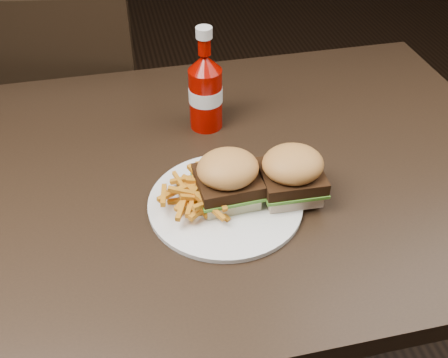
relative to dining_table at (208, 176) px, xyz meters
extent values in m
cube|color=black|center=(0.00, 0.00, 0.00)|extent=(1.20, 0.80, 0.04)
cube|color=black|center=(-0.28, 0.67, -0.30)|extent=(0.52, 0.52, 0.04)
cylinder|color=white|center=(0.01, -0.10, 0.03)|extent=(0.26, 0.26, 0.01)
cube|color=beige|center=(0.01, -0.10, 0.04)|extent=(0.10, 0.09, 0.02)
cube|color=beige|center=(0.12, -0.11, 0.04)|extent=(0.09, 0.09, 0.02)
cylinder|color=#8B0600|center=(0.02, 0.14, 0.08)|extent=(0.08, 0.08, 0.13)
cylinder|color=white|center=(0.02, 0.14, 0.08)|extent=(0.08, 0.08, 0.10)
camera|label=1|loc=(-0.14, -0.74, 0.63)|focal=42.00mm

